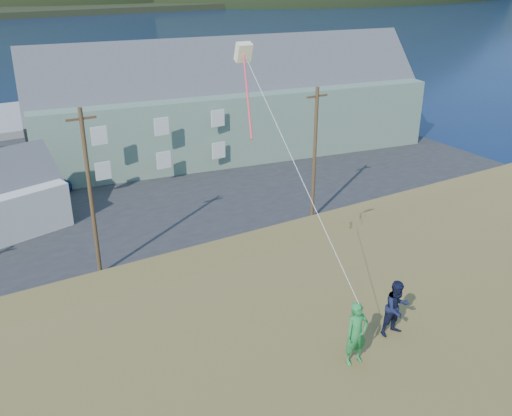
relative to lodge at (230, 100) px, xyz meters
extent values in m
plane|color=#0A1638|center=(-16.88, -18.53, -4.92)|extent=(900.00, 900.00, 0.00)
cube|color=#4C3D19|center=(-16.88, -20.53, -4.87)|extent=(110.00, 8.00, 0.10)
cube|color=#28282B|center=(-16.88, -1.53, -4.86)|extent=(72.00, 36.00, 0.12)
cube|color=slate|center=(0.00, 0.00, -1.72)|extent=(37.14, 15.84, 6.17)
cube|color=#47474C|center=(0.00, 0.00, 3.01)|extent=(37.60, 15.66, 10.02)
cylinder|color=#47331E|center=(-18.00, -17.03, 0.15)|extent=(0.24, 0.24, 9.90)
cylinder|color=#47331E|center=(-2.74, -17.03, -0.13)|extent=(0.24, 0.24, 9.35)
imported|color=#354686|center=(-12.40, 4.93, -4.09)|extent=(1.77, 4.40, 1.42)
imported|color=navy|center=(-16.74, -1.25, -4.09)|extent=(1.88, 4.28, 1.43)
imported|color=#23813B|center=(-16.56, -37.45, 3.18)|extent=(0.68, 0.47, 1.80)
imported|color=#121732|center=(-14.76, -37.05, 3.12)|extent=(0.86, 0.68, 1.69)
cube|color=#F4F0BA|center=(-16.69, -31.86, 9.63)|extent=(0.48, 0.45, 0.60)
cylinder|color=#FF434C|center=(-17.29, -33.11, 8.73)|extent=(0.06, 0.06, 3.31)
cylinder|color=white|center=(-16.62, -34.65, 6.86)|extent=(0.02, 0.02, 7.88)
camera|label=1|loc=(-25.10, -46.62, 12.11)|focal=40.00mm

